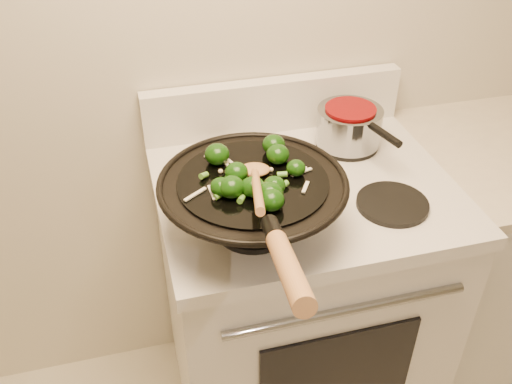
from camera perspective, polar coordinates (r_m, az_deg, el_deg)
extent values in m
cube|color=white|center=(1.83, 4.12, -11.46)|extent=(0.76, 0.64, 0.88)
cube|color=white|center=(1.52, 4.85, 0.27)|extent=(0.78, 0.66, 0.04)
cube|color=white|center=(1.72, 1.78, 8.70)|extent=(0.78, 0.05, 0.16)
cylinder|color=gray|center=(1.38, 9.07, -11.64)|extent=(0.60, 0.02, 0.02)
cube|color=black|center=(1.56, 8.17, -17.21)|extent=(0.42, 0.01, 0.28)
cylinder|color=black|center=(1.35, -0.30, -3.55)|extent=(0.18, 0.18, 0.01)
cylinder|color=black|center=(1.46, 13.48, -1.16)|extent=(0.18, 0.18, 0.01)
cylinder|color=black|center=(1.59, -3.01, 3.17)|extent=(0.18, 0.18, 0.01)
cylinder|color=black|center=(1.68, 9.08, 4.83)|extent=(0.18, 0.18, 0.01)
cube|color=silver|center=(2.16, 23.37, -6.22)|extent=(0.75, 0.60, 0.88)
torus|color=black|center=(1.27, -0.32, 0.96)|extent=(0.43, 0.43, 0.02)
cylinder|color=black|center=(1.27, -0.32, 1.07)|extent=(0.34, 0.34, 0.01)
cylinder|color=black|center=(1.05, 1.66, -3.80)|extent=(0.04, 0.08, 0.05)
cylinder|color=#AC7543|center=(0.92, 3.33, -7.78)|extent=(0.06, 0.23, 0.09)
ellipsoid|color=#103608|center=(1.32, 2.20, 3.79)|extent=(0.05, 0.05, 0.05)
cylinder|color=#3E752A|center=(1.33, 2.85, 3.31)|extent=(0.02, 0.02, 0.02)
ellipsoid|color=#103608|center=(1.36, 1.78, 4.77)|extent=(0.06, 0.06, 0.05)
ellipsoid|color=#103608|center=(1.22, -0.49, 0.51)|extent=(0.05, 0.05, 0.04)
ellipsoid|color=#103608|center=(1.21, -2.48, 0.50)|extent=(0.06, 0.06, 0.05)
cylinder|color=#3E752A|center=(1.22, -1.69, -0.01)|extent=(0.01, 0.02, 0.02)
ellipsoid|color=#103608|center=(1.32, -3.92, 3.79)|extent=(0.06, 0.06, 0.05)
ellipsoid|color=#103608|center=(1.28, 4.02, 2.42)|extent=(0.04, 0.04, 0.04)
ellipsoid|color=#103608|center=(1.21, -2.73, 0.21)|extent=(0.04, 0.04, 0.04)
cylinder|color=#3E752A|center=(1.22, -2.15, -0.10)|extent=(0.02, 0.02, 0.02)
ellipsoid|color=#103608|center=(1.22, 1.84, 0.61)|extent=(0.05, 0.05, 0.04)
ellipsoid|color=#103608|center=(1.22, -3.51, 0.51)|extent=(0.05, 0.05, 0.04)
ellipsoid|color=#103608|center=(1.21, -0.26, 0.52)|extent=(0.05, 0.05, 0.04)
cylinder|color=#3E752A|center=(1.23, 0.44, 0.08)|extent=(0.02, 0.02, 0.02)
ellipsoid|color=#103608|center=(1.20, 0.72, 0.02)|extent=(0.05, 0.05, 0.04)
ellipsoid|color=#103608|center=(1.19, 1.42, -0.15)|extent=(0.06, 0.06, 0.05)
ellipsoid|color=#103608|center=(1.26, -1.96, 1.98)|extent=(0.05, 0.05, 0.04)
cylinder|color=#3E752A|center=(1.27, -1.26, 1.53)|extent=(0.02, 0.02, 0.02)
ellipsoid|color=#103608|center=(1.18, 1.56, -0.79)|extent=(0.05, 0.05, 0.05)
cube|color=white|center=(1.23, -4.44, -0.04)|extent=(0.01, 0.05, 0.00)
cube|color=white|center=(1.33, -3.25, 3.00)|extent=(0.03, 0.05, 0.00)
cube|color=white|center=(1.23, -6.10, -0.22)|extent=(0.06, 0.04, 0.00)
cube|color=white|center=(1.24, -3.51, 0.42)|extent=(0.03, 0.05, 0.00)
cube|color=white|center=(1.30, 4.57, 2.01)|extent=(0.05, 0.02, 0.00)
cube|color=white|center=(1.23, 1.33, -0.07)|extent=(0.01, 0.05, 0.00)
cube|color=white|center=(1.25, 4.97, 0.49)|extent=(0.03, 0.04, 0.00)
cube|color=white|center=(1.34, -2.87, 3.25)|extent=(0.02, 0.05, 0.00)
cube|color=white|center=(1.35, -4.08, 3.48)|extent=(0.05, 0.03, 0.00)
cube|color=white|center=(1.31, 4.23, 2.42)|extent=(0.04, 0.02, 0.00)
cube|color=white|center=(1.24, -2.63, 0.44)|extent=(0.06, 0.01, 0.00)
cube|color=white|center=(1.20, 2.09, -0.98)|extent=(0.01, 0.04, 0.00)
cylinder|color=#539530|center=(1.21, -3.66, -0.27)|extent=(0.03, 0.02, 0.02)
cylinder|color=#539530|center=(1.28, -5.25, 1.66)|extent=(0.03, 0.02, 0.02)
cylinder|color=#539530|center=(1.20, -1.49, -0.72)|extent=(0.02, 0.03, 0.02)
cylinder|color=#539530|center=(1.24, 2.81, 0.72)|extent=(0.02, 0.03, 0.02)
cylinder|color=#539530|center=(1.24, -1.89, 0.67)|extent=(0.03, 0.03, 0.02)
cylinder|color=#539530|center=(1.28, 2.63, 1.77)|extent=(0.03, 0.02, 0.02)
sphere|color=beige|center=(1.28, -2.18, 1.64)|extent=(0.01, 0.01, 0.01)
sphere|color=beige|center=(1.30, -2.17, 2.18)|extent=(0.01, 0.01, 0.01)
sphere|color=beige|center=(1.30, 1.51, 2.25)|extent=(0.01, 0.01, 0.01)
sphere|color=beige|center=(1.29, -3.57, 2.08)|extent=(0.01, 0.01, 0.01)
sphere|color=beige|center=(1.32, -2.98, 2.99)|extent=(0.01, 0.01, 0.01)
ellipsoid|color=#AC7543|center=(1.29, -0.15, 2.25)|extent=(0.08, 0.07, 0.02)
cylinder|color=#AC7543|center=(1.13, 0.11, 0.25)|extent=(0.08, 0.28, 0.12)
cylinder|color=gray|center=(1.66, 9.27, 6.55)|extent=(0.19, 0.19, 0.10)
cylinder|color=#690506|center=(1.63, 9.46, 8.22)|extent=(0.14, 0.14, 0.01)
cylinder|color=black|center=(1.54, 12.80, 5.59)|extent=(0.05, 0.11, 0.02)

